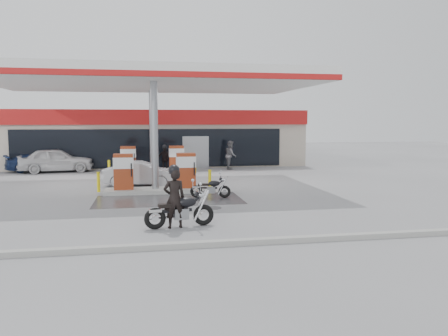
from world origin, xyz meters
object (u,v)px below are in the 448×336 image
object	(u,v)px
attendant	(231,155)
biker_main	(174,198)
pump_island_far	(153,164)
pump_island_near	(155,177)
parked_car_left	(37,163)
sedan_white	(56,160)
biker_walking	(165,159)
main_motorcycle	(181,211)
parked_motorcycle	(211,188)
hatchback_silver	(142,174)

from	to	relation	value
attendant	biker_main	bearing A→B (deg)	170.82
pump_island_far	attendant	size ratio (longest dim) A/B	2.67
pump_island_near	parked_car_left	distance (m)	12.40
pump_island_near	attendant	world-z (taller)	attendant
sedan_white	attendant	bearing A→B (deg)	-99.65
attendant	sedan_white	bearing A→B (deg)	95.97
sedan_white	biker_walking	world-z (taller)	biker_walking
pump_island_near	pump_island_far	distance (m)	6.00
main_motorcycle	biker_walking	world-z (taller)	biker_walking
attendant	parked_motorcycle	bearing A→B (deg)	172.46
pump_island_far	attendant	world-z (taller)	attendant
pump_island_far	biker_walking	world-z (taller)	pump_island_far
hatchback_silver	parked_motorcycle	bearing A→B (deg)	-133.30
sedan_white	hatchback_silver	distance (m)	8.83
sedan_white	main_motorcycle	bearing A→B (deg)	-165.16
parked_motorcycle	biker_walking	world-z (taller)	biker_walking
parked_motorcycle	attendant	xyz separation A→B (m)	(2.95, 10.61, 0.57)
main_motorcycle	biker_walking	distance (m)	14.99
main_motorcycle	sedan_white	xyz separation A→B (m)	(-6.60, 15.98, 0.28)
pump_island_near	parked_car_left	size ratio (longest dim) A/B	1.33
attendant	parked_car_left	xyz separation A→B (m)	(-12.57, 1.20, -0.40)
parked_car_left	pump_island_far	bearing A→B (deg)	-140.32
biker_main	hatchback_silver	size ratio (longest dim) A/B	0.49
biker_main	attendant	xyz separation A→B (m)	(4.83, 15.62, 0.05)
hatchback_silver	biker_walking	distance (m)	6.17
parked_motorcycle	sedan_white	xyz separation A→B (m)	(-8.29, 11.01, 0.38)
pump_island_near	biker_walking	distance (m)	8.24
biker_main	parked_motorcycle	xyz separation A→B (m)	(1.88, 5.01, -0.51)
pump_island_far	attendant	bearing A→B (deg)	28.12
hatchback_silver	parked_car_left	world-z (taller)	hatchback_silver
sedan_white	attendant	size ratio (longest dim) A/B	2.35
biker_main	sedan_white	world-z (taller)	biker_main
pump_island_far	main_motorcycle	world-z (taller)	pump_island_far
pump_island_far	biker_main	size ratio (longest dim) A/B	2.83
parked_car_left	biker_walking	world-z (taller)	biker_walking
pump_island_far	main_motorcycle	bearing A→B (deg)	-87.31
biker_walking	parked_car_left	bearing A→B (deg)	170.11
parked_motorcycle	parked_car_left	xyz separation A→B (m)	(-9.61, 11.81, 0.17)
sedan_white	attendant	xyz separation A→B (m)	(11.24, -0.40, 0.19)
biker_main	parked_motorcycle	bearing A→B (deg)	-118.76
parked_motorcycle	hatchback_silver	bearing A→B (deg)	139.46
parked_motorcycle	attendant	bearing A→B (deg)	88.03
parked_car_left	biker_main	bearing A→B (deg)	-176.99
pump_island_near	biker_main	world-z (taller)	biker_main
biker_walking	pump_island_near	bearing A→B (deg)	-92.96
parked_motorcycle	biker_walking	xyz separation A→B (m)	(-1.49, 10.01, 0.43)
hatchback_silver	parked_car_left	distance (m)	10.29
sedan_white	biker_walking	bearing A→B (deg)	-105.98
main_motorcycle	hatchback_silver	bearing A→B (deg)	88.25
parked_car_left	biker_walking	size ratio (longest dim) A/B	2.36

